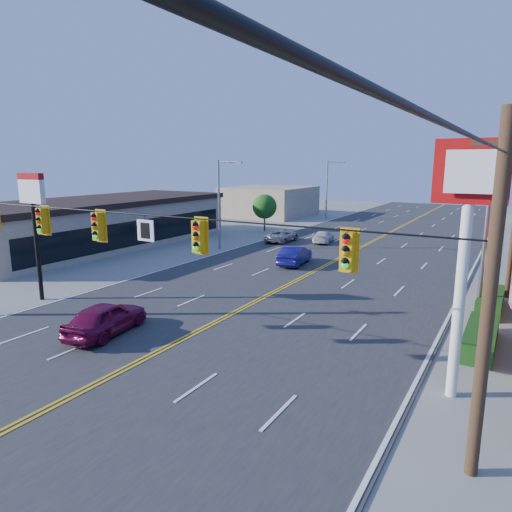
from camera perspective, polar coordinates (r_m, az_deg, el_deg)
The scene contains 16 objects.
ground at distance 18.73m, azimuth -15.55°, elevation -13.36°, with size 160.00×160.00×0.00m, color gray.
road at distance 34.87m, azimuth 8.54°, elevation -1.33°, with size 20.00×120.00×0.06m, color #2D2D30.
signal_span at distance 17.36m, azimuth -16.70°, elevation 1.55°, with size 24.32×0.34×9.00m.
kfc_pylon at distance 15.80m, azimuth 24.89°, elevation 4.26°, with size 2.20×0.36×8.50m.
strip_mall at distance 45.77m, azimuth -18.97°, elevation 4.08°, with size 10.40×26.40×4.40m.
pizza_hut_sign at distance 28.29m, azimuth -26.06°, elevation 5.20°, with size 1.90×0.30×6.85m.
streetlight_se at distance 25.90m, azimuth 26.37°, elevation 3.19°, with size 2.55×0.25×8.00m.
streetlight_ne at distance 49.78m, azimuth 28.45°, elevation 6.49°, with size 2.55×0.25×8.00m.
streetlight_sw at distance 41.01m, azimuth -4.43°, elevation 7.05°, with size 2.55×0.25×8.00m.
streetlight_nw at distance 64.09m, azimuth 9.02°, elevation 8.59°, with size 2.55×0.25×8.00m.
tree_west at distance 52.49m, azimuth 1.09°, elevation 6.20°, with size 2.80×2.80×4.20m.
bld_west_far at distance 68.13m, azimuth 1.68°, elevation 6.86°, with size 11.00×12.00×4.20m, color tan.
car_magenta at distance 22.08m, azimuth -18.26°, elevation -7.53°, with size 1.77×4.40×1.50m, color maroon.
car_blue at distance 35.12m, azimuth 4.87°, elevation 0.00°, with size 1.51×4.34×1.43m, color navy.
car_white at distance 45.13m, azimuth 8.41°, elevation 2.33°, with size 1.60×3.93×1.14m, color silver.
car_silver at distance 45.15m, azimuth 3.26°, elevation 2.49°, with size 2.03×4.41×1.22m, color #A0A0A5.
Camera 1 is at (12.43, -11.64, 7.78)m, focal length 32.00 mm.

